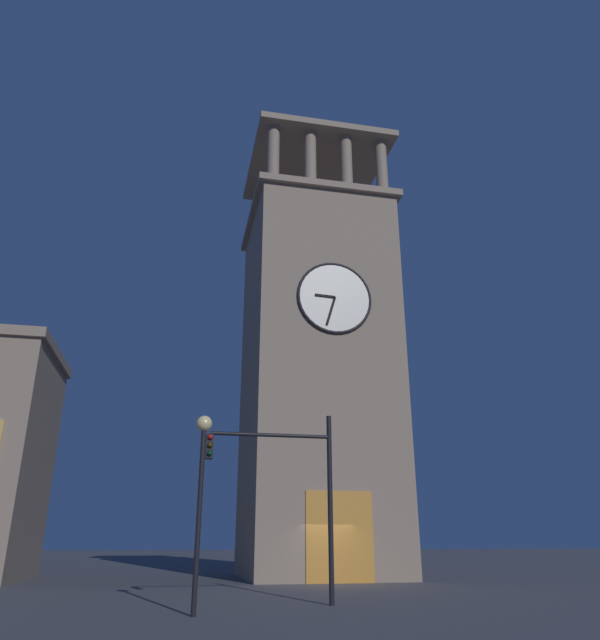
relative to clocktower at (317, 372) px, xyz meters
The scene contains 4 objects.
ground_plane 12.08m from the clocktower, 83.39° to the left, with size 200.00×200.00×0.00m, color #4C4C51.
clocktower is the anchor object (origin of this frame).
traffic_signal_near 15.65m from the clocktower, 72.73° to the left, with size 4.06×0.41×5.68m.
street_lamp 18.24m from the clocktower, 65.36° to the left, with size 0.44×0.44×5.14m.
Camera 1 is at (7.13, 26.92, 1.83)m, focal length 32.86 mm.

